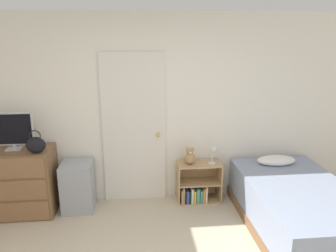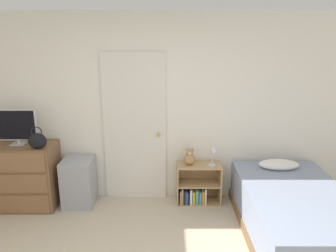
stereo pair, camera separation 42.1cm
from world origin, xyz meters
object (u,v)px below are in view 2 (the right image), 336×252
(bed, at_px, (297,215))
(tv, at_px, (18,126))
(bookshelf, at_px, (197,188))
(handbag, at_px, (39,140))
(storage_bin, at_px, (80,182))
(desk_lamp, at_px, (215,153))
(teddy_bear, at_px, (191,158))
(dresser, at_px, (25,175))

(bed, bearing_deg, tv, 167.75)
(bed, bearing_deg, bookshelf, 142.70)
(handbag, height_order, storage_bin, handbag)
(tv, distance_m, desk_lamp, 2.58)
(tv, relative_size, storage_bin, 0.79)
(tv, xyz_separation_m, teddy_bear, (2.24, 0.08, -0.46))
(tv, height_order, teddy_bear, tv)
(dresser, relative_size, bed, 0.44)
(tv, relative_size, handbag, 1.77)
(bookshelf, relative_size, teddy_bear, 2.55)
(dresser, relative_size, desk_lamp, 3.41)
(dresser, distance_m, tv, 0.68)
(tv, bearing_deg, teddy_bear, 2.03)
(tv, height_order, bookshelf, tv)
(storage_bin, height_order, desk_lamp, desk_lamp)
(dresser, relative_size, storage_bin, 1.35)
(dresser, distance_m, desk_lamp, 2.55)
(handbag, bearing_deg, dresser, 152.76)
(dresser, distance_m, handbag, 0.64)
(dresser, bearing_deg, handbag, -27.24)
(desk_lamp, bearing_deg, tv, -179.16)
(dresser, distance_m, bookshelf, 2.33)
(bed, bearing_deg, handbag, 169.62)
(desk_lamp, bearing_deg, handbag, -174.59)
(bookshelf, bearing_deg, desk_lamp, -10.22)
(tv, relative_size, teddy_bear, 2.16)
(handbag, distance_m, storage_bin, 0.80)
(dresser, xyz_separation_m, bookshelf, (2.32, 0.10, -0.22))
(storage_bin, bearing_deg, handbag, -154.81)
(teddy_bear, height_order, bed, teddy_bear)
(handbag, bearing_deg, teddy_bear, 7.52)
(desk_lamp, bearing_deg, storage_bin, -179.54)
(tv, xyz_separation_m, storage_bin, (0.74, 0.02, -0.79))
(bookshelf, distance_m, teddy_bear, 0.45)
(bookshelf, bearing_deg, storage_bin, -178.08)
(tv, height_order, handbag, tv)
(dresser, bearing_deg, tv, 133.78)
(bed, bearing_deg, dresser, 168.01)
(tv, relative_size, desk_lamp, 1.99)
(tv, bearing_deg, bookshelf, 1.88)
(dresser, relative_size, teddy_bear, 3.70)
(storage_bin, height_order, teddy_bear, teddy_bear)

